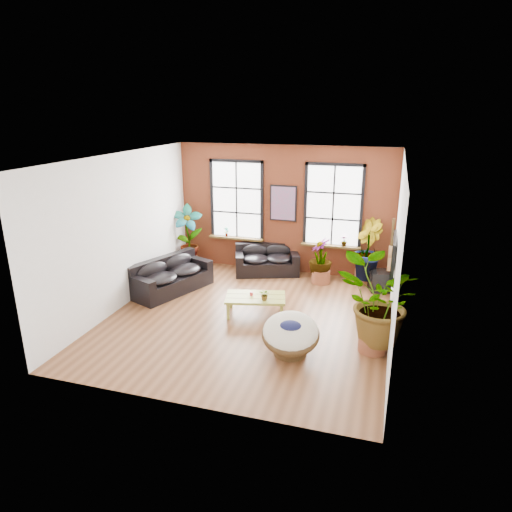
{
  "coord_description": "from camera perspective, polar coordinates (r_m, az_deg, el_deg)",
  "views": [
    {
      "loc": [
        2.81,
        -8.74,
        4.45
      ],
      "look_at": [
        0.0,
        0.6,
        1.25
      ],
      "focal_mm": 32.0,
      "sensor_mm": 36.0,
      "label": 1
    }
  ],
  "objects": [
    {
      "name": "pot_back_right",
      "position": [
        12.41,
        13.4,
        -2.45
      ],
      "size": [
        0.55,
        0.55,
        0.37
      ],
      "rotation": [
        0.0,
        0.0,
        -0.07
      ],
      "color": "brown",
      "rests_on": "ground"
    },
    {
      "name": "floor_plant_mid",
      "position": [
        12.07,
        8.07,
        -0.24
      ],
      "size": [
        0.74,
        0.74,
        1.07
      ],
      "primitive_type": "imported",
      "rotation": [
        0.0,
        0.0,
        5.0
      ],
      "color": "#2C5C18",
      "rests_on": "ground"
    },
    {
      "name": "pot_right_wall",
      "position": [
        9.11,
        14.36,
        -10.31
      ],
      "size": [
        0.58,
        0.58,
        0.39
      ],
      "rotation": [
        0.0,
        0.0,
        0.09
      ],
      "color": "brown",
      "rests_on": "ground"
    },
    {
      "name": "floor_plant_back_left",
      "position": [
        13.17,
        -8.53,
        2.71
      ],
      "size": [
        1.05,
        0.91,
        1.67
      ],
      "primitive_type": "imported",
      "rotation": [
        0.0,
        0.0,
        0.43
      ],
      "color": "#2C5C18",
      "rests_on": "ground"
    },
    {
      "name": "tv_wall_unit",
      "position": [
        9.78,
        16.68,
        0.07
      ],
      "size": [
        0.13,
        1.86,
        1.2
      ],
      "color": "black",
      "rests_on": "room"
    },
    {
      "name": "room",
      "position": [
        9.71,
        -0.77,
        1.98
      ],
      "size": [
        6.04,
        6.54,
        3.54
      ],
      "color": "brown",
      "rests_on": "ground"
    },
    {
      "name": "floor_plant_right_wall",
      "position": [
        8.78,
        14.83,
        -5.7
      ],
      "size": [
        1.64,
        1.47,
        1.66
      ],
      "primitive_type": "imported",
      "rotation": [
        0.0,
        0.0,
        3.27
      ],
      "color": "#2C5C18",
      "rests_on": "ground"
    },
    {
      "name": "media_box",
      "position": [
        12.0,
        15.46,
        -3.0
      ],
      "size": [
        0.72,
        0.65,
        0.51
      ],
      "rotation": [
        0.0,
        0.0,
        0.27
      ],
      "color": "black",
      "rests_on": "ground"
    },
    {
      "name": "poster",
      "position": [
        12.5,
        3.43,
        6.6
      ],
      "size": [
        0.74,
        0.06,
        0.98
      ],
      "color": "black",
      "rests_on": "room"
    },
    {
      "name": "coffee_table",
      "position": [
        10.23,
        -0.07,
        -5.32
      ],
      "size": [
        1.46,
        1.05,
        0.51
      ],
      "rotation": [
        0.0,
        0.0,
        0.24
      ],
      "color": "#9A9E38",
      "rests_on": "ground"
    },
    {
      "name": "floor_plant_back_right",
      "position": [
        12.15,
        13.65,
        0.84
      ],
      "size": [
        0.92,
        1.03,
        1.58
      ],
      "primitive_type": "imported",
      "rotation": [
        0.0,
        0.0,
        1.87
      ],
      "color": "#2C5C18",
      "rests_on": "ground"
    },
    {
      "name": "table_plant",
      "position": [
        9.97,
        1.13,
        -4.87
      ],
      "size": [
        0.28,
        0.26,
        0.25
      ],
      "primitive_type": "imported",
      "rotation": [
        0.0,
        0.0,
        -0.31
      ],
      "color": "#2C5C18",
      "rests_on": "coffee_table"
    },
    {
      "name": "pot_back_left",
      "position": [
        13.41,
        -8.32,
        -0.64
      ],
      "size": [
        0.62,
        0.62,
        0.34
      ],
      "rotation": [
        0.0,
        0.0,
        -0.41
      ],
      "color": "brown",
      "rests_on": "ground"
    },
    {
      "name": "sofa_back",
      "position": [
        12.74,
        1.36,
        -0.56
      ],
      "size": [
        1.92,
        1.38,
        0.8
      ],
      "rotation": [
        0.0,
        0.0,
        0.34
      ],
      "color": "black",
      "rests_on": "ground"
    },
    {
      "name": "papasan_chair",
      "position": [
        8.65,
        4.34,
        -9.69
      ],
      "size": [
        1.24,
        1.26,
        0.81
      ],
      "rotation": [
        0.0,
        0.0,
        0.16
      ],
      "color": "#4E361C",
      "rests_on": "ground"
    },
    {
      "name": "sill_plant_left",
      "position": [
        13.13,
        -3.72,
        3.05
      ],
      "size": [
        0.17,
        0.17,
        0.27
      ],
      "primitive_type": "imported",
      "rotation": [
        0.0,
        0.0,
        0.79
      ],
      "color": "#2C5C18",
      "rests_on": "room"
    },
    {
      "name": "sill_plant_right",
      "position": [
        12.4,
        10.96,
        1.84
      ],
      "size": [
        0.19,
        0.19,
        0.27
      ],
      "primitive_type": "imported",
      "rotation": [
        0.0,
        0.0,
        3.49
      ],
      "color": "#2C5C18",
      "rests_on": "room"
    },
    {
      "name": "sofa_left",
      "position": [
        11.7,
        -10.68,
        -2.53
      ],
      "size": [
        1.6,
        2.29,
        0.84
      ],
      "rotation": [
        0.0,
        0.0,
        1.19
      ],
      "color": "black",
      "rests_on": "ground"
    },
    {
      "name": "pot_mid",
      "position": [
        12.2,
        8.1,
        -2.52
      ],
      "size": [
        0.59,
        0.59,
        0.35
      ],
      "rotation": [
        0.0,
        0.0,
        -0.25
      ],
      "color": "brown",
      "rests_on": "ground"
    }
  ]
}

